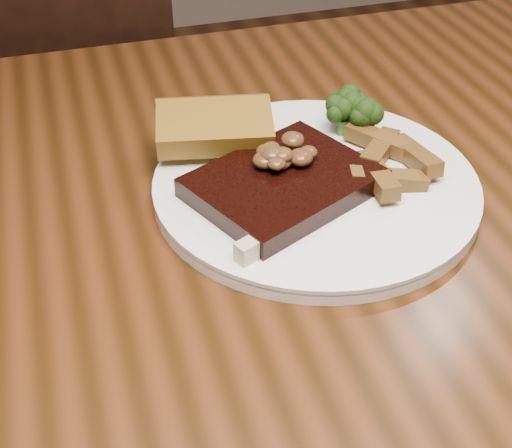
% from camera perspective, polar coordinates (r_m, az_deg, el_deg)
% --- Properties ---
extents(dining_table, '(1.60, 0.90, 0.75)m').
position_cam_1_polar(dining_table, '(0.70, 0.94, -6.80)').
color(dining_table, '#43200D').
rests_on(dining_table, ground).
extents(chair_far, '(0.47, 0.47, 0.89)m').
position_cam_1_polar(chair_far, '(1.30, -15.41, 5.81)').
color(chair_far, black).
rests_on(chair_far, ground).
extents(plate, '(0.36, 0.36, 0.01)m').
position_cam_1_polar(plate, '(0.69, 4.76, 2.96)').
color(plate, white).
rests_on(plate, dining_table).
extents(steak, '(0.20, 0.18, 0.02)m').
position_cam_1_polar(steak, '(0.66, 2.21, 3.13)').
color(steak, black).
rests_on(steak, plate).
extents(steak_bone, '(0.14, 0.07, 0.02)m').
position_cam_1_polar(steak_bone, '(0.62, 3.81, 0.11)').
color(steak_bone, '#BAAF90').
rests_on(steak_bone, plate).
extents(mushroom_pile, '(0.07, 0.07, 0.03)m').
position_cam_1_polar(mushroom_pile, '(0.66, 2.00, 5.56)').
color(mushroom_pile, '#503419').
rests_on(mushroom_pile, steak).
extents(garlic_bread, '(0.12, 0.08, 0.02)m').
position_cam_1_polar(garlic_bread, '(0.72, -3.27, 6.38)').
color(garlic_bread, olive).
rests_on(garlic_bread, plate).
extents(potato_wedges, '(0.10, 0.10, 0.02)m').
position_cam_1_polar(potato_wedges, '(0.70, 10.88, 4.31)').
color(potato_wedges, brown).
rests_on(potato_wedges, plate).
extents(broccoli_cluster, '(0.07, 0.07, 0.04)m').
position_cam_1_polar(broccoli_cluster, '(0.77, 7.45, 8.86)').
color(broccoli_cluster, '#1B3A0D').
rests_on(broccoli_cluster, plate).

